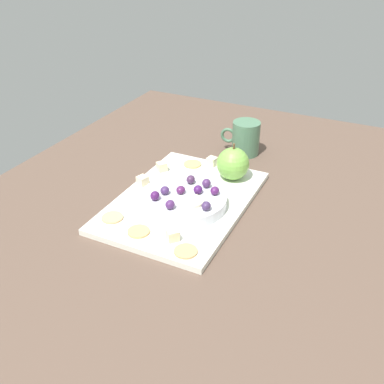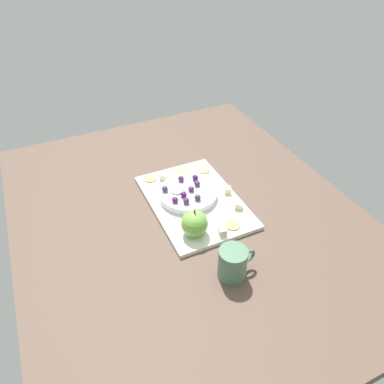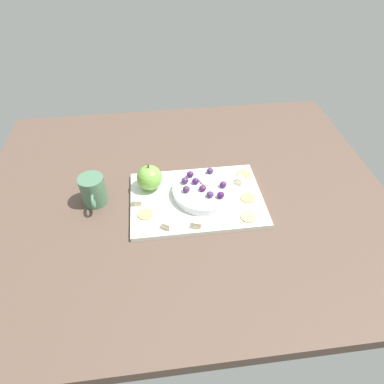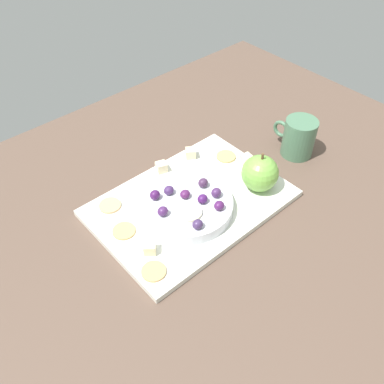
% 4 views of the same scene
% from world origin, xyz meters
% --- Properties ---
extents(table, '(1.17, 0.96, 0.03)m').
position_xyz_m(table, '(0.00, 0.00, 0.02)').
color(table, brown).
rests_on(table, ground).
extents(platter, '(0.37, 0.25, 0.01)m').
position_xyz_m(platter, '(-0.03, 0.04, 0.04)').
color(platter, silver).
rests_on(platter, table).
extents(serving_dish, '(0.18, 0.18, 0.02)m').
position_xyz_m(serving_dish, '(-0.05, 0.03, 0.06)').
color(serving_dish, silver).
rests_on(serving_dish, platter).
extents(apple_whole, '(0.07, 0.07, 0.07)m').
position_xyz_m(apple_whole, '(0.10, -0.02, 0.08)').
color(apple_whole, '#75B346').
rests_on(apple_whole, platter).
extents(apple_stem, '(0.01, 0.00, 0.01)m').
position_xyz_m(apple_stem, '(0.10, -0.02, 0.13)').
color(apple_stem, brown).
rests_on(apple_stem, apple_whole).
extents(cheese_cube_0, '(0.02, 0.02, 0.02)m').
position_xyz_m(cheese_cube_0, '(0.13, 0.05, 0.06)').
color(cheese_cube_0, beige).
rests_on(cheese_cube_0, platter).
extents(cheese_cube_1, '(0.03, 0.03, 0.02)m').
position_xyz_m(cheese_cube_1, '(0.06, 0.14, 0.06)').
color(cheese_cube_1, beige).
rests_on(cheese_cube_1, platter).
extents(cheese_cube_2, '(0.03, 0.03, 0.02)m').
position_xyz_m(cheese_cube_2, '(-0.16, -0.01, 0.06)').
color(cheese_cube_2, beige).
rests_on(cheese_cube_2, platter).
extents(cheese_cube_3, '(0.03, 0.03, 0.02)m').
position_xyz_m(cheese_cube_3, '(-0.02, 0.15, 0.06)').
color(cheese_cube_3, beige).
rests_on(cheese_cube_3, platter).
extents(cracker_0, '(0.04, 0.04, 0.00)m').
position_xyz_m(cracker_0, '(-0.17, 0.06, 0.05)').
color(cracker_0, tan).
rests_on(cracker_0, platter).
extents(cracker_1, '(0.04, 0.04, 0.00)m').
position_xyz_m(cracker_1, '(-0.15, 0.13, 0.05)').
color(cracker_1, tan).
rests_on(cracker_1, platter).
extents(cracker_2, '(0.04, 0.04, 0.00)m').
position_xyz_m(cracker_2, '(-0.18, -0.04, 0.05)').
color(cracker_2, tan).
rests_on(cracker_2, platter).
extents(cracker_3, '(0.04, 0.04, 0.00)m').
position_xyz_m(cracker_3, '(0.12, 0.09, 0.05)').
color(cracker_3, tan).
rests_on(cracker_3, platter).
extents(grape_0, '(0.02, 0.02, 0.02)m').
position_xyz_m(grape_0, '(-0.08, -0.03, 0.08)').
color(grape_0, '#412D57').
rests_on(grape_0, serving_dish).
extents(grape_1, '(0.02, 0.02, 0.02)m').
position_xyz_m(grape_1, '(-0.03, 0.01, 0.08)').
color(grape_1, '#441A5A').
rests_on(grape_1, serving_dish).
extents(grape_2, '(0.02, 0.02, 0.02)m').
position_xyz_m(grape_2, '(-0.00, 0.04, 0.08)').
color(grape_2, '#45294A').
rests_on(grape_2, serving_dish).
extents(grape_3, '(0.02, 0.02, 0.02)m').
position_xyz_m(grape_3, '(-0.02, -0.03, 0.08)').
color(grape_3, '#4C1E56').
rests_on(grape_3, serving_dish).
extents(grape_4, '(0.02, 0.02, 0.02)m').
position_xyz_m(grape_4, '(-0.09, 0.07, 0.08)').
color(grape_4, '#441A52').
rests_on(grape_4, serving_dish).
extents(grape_5, '(0.02, 0.02, 0.02)m').
position_xyz_m(grape_5, '(-0.10, 0.03, 0.08)').
color(grape_5, '#49255A').
rests_on(grape_5, serving_dish).
extents(grape_6, '(0.02, 0.02, 0.02)m').
position_xyz_m(grape_6, '(0.00, -0.00, 0.08)').
color(grape_6, '#482958').
rests_on(grape_6, serving_dish).
extents(grape_7, '(0.02, 0.02, 0.02)m').
position_xyz_m(grape_7, '(-0.06, 0.06, 0.08)').
color(grape_7, '#442A5B').
rests_on(grape_7, serving_dish).
extents(grape_8, '(0.02, 0.02, 0.02)m').
position_xyz_m(grape_8, '(-0.05, 0.04, 0.08)').
color(grape_8, '#501F53').
rests_on(grape_8, serving_dish).
extents(apple_slice_0, '(0.05, 0.05, 0.01)m').
position_xyz_m(apple_slice_0, '(-0.07, 0.00, 0.07)').
color(apple_slice_0, beige).
rests_on(apple_slice_0, serving_dish).
extents(cup, '(0.07, 0.10, 0.09)m').
position_xyz_m(cup, '(0.25, 0.01, 0.08)').
color(cup, '#497255').
rests_on(cup, table).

